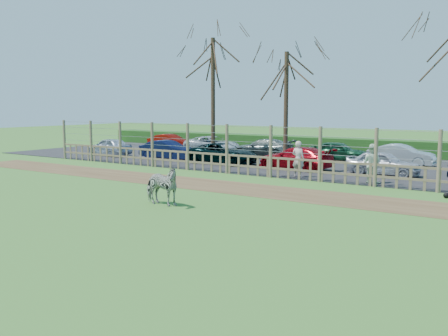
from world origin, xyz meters
The scene contains 21 objects.
ground centered at (0.00, 0.00, 0.00)m, with size 120.00×120.00×0.00m, color #5C9946.
dirt_strip centered at (0.00, 4.50, 0.01)m, with size 34.00×2.80×0.01m, color brown.
asphalt centered at (0.00, 14.50, 0.02)m, with size 44.00×13.00×0.04m, color #232326.
hedge centered at (0.00, 21.50, 0.55)m, with size 46.00×2.00×1.10m, color #1E4716.
fence centered at (0.00, 8.00, 0.80)m, with size 30.16×0.16×2.50m.
tree_left centered at (-6.50, 12.50, 5.62)m, with size 4.80×4.80×7.88m.
tree_mid centered at (-2.00, 13.50, 4.87)m, with size 4.80×4.80×6.83m.
zebra centered at (0.07, -0.02, 0.69)m, with size 0.74×1.63×1.37m, color gray.
visitor_a centered at (1.16, 8.59, 0.90)m, with size 0.63×0.41×1.72m, color beige.
visitor_b centered at (4.62, 8.72, 0.90)m, with size 0.84×0.65×1.72m, color #BBD9BB.
crow centered at (8.02, 6.88, 0.11)m, with size 0.28×0.21×0.23m.
car_0 centered at (-13.98, 10.88, 0.64)m, with size 1.42×3.52×1.20m, color #ABB4C8.
car_1 centered at (-9.01, 11.10, 0.64)m, with size 1.27×3.64×1.20m, color #0E163F.
car_2 centered at (-4.87, 11.22, 0.64)m, with size 1.99×4.32×1.20m, color black.
car_3 centered at (-0.22, 11.21, 0.64)m, with size 1.68×4.13×1.20m, color maroon.
car_4 centered at (4.34, 11.40, 0.64)m, with size 1.42×3.52×1.20m, color #B4B6C2.
car_7 centered at (-13.18, 16.39, 0.64)m, with size 1.27×3.64×1.20m, color maroon.
car_8 centered at (-9.13, 16.19, 0.64)m, with size 1.99×4.32×1.20m, color #B6BEC4.
car_9 centered at (-4.76, 15.70, 0.64)m, with size 1.68×4.13×1.20m, color slate.
car_10 centered at (0.18, 16.35, 0.64)m, with size 1.42×3.52×1.20m, color #194E2F.
car_11 centered at (4.05, 15.96, 0.64)m, with size 1.27×3.64×1.20m, color #B0BCC1.
Camera 1 is at (11.27, -12.87, 3.43)m, focal length 40.00 mm.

